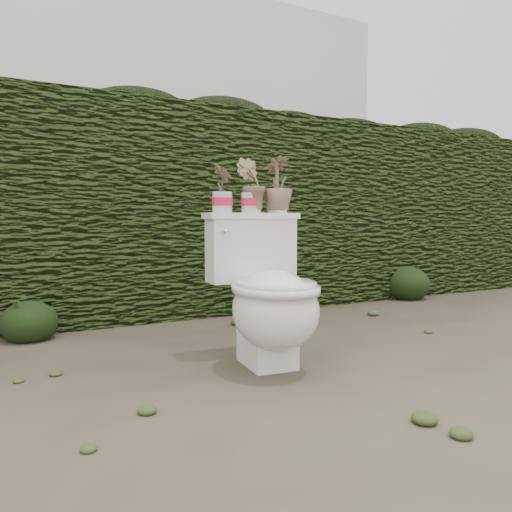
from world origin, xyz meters
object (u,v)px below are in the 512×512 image
potted_plant_left (222,190)px  potted_plant_right (278,186)px  toilet (269,297)px  potted_plant_center (251,186)px

potted_plant_left → potted_plant_right: bearing=-102.9°
toilet → potted_plant_right: size_ratio=2.66×
potted_plant_left → toilet: bearing=-158.8°
toilet → potted_plant_center: (0.03, 0.24, 0.56)m
toilet → potted_plant_left: 0.61m
potted_plant_left → potted_plant_center: (0.16, -0.02, 0.02)m
potted_plant_center → potted_plant_right: potted_plant_right is taller
toilet → potted_plant_right: 0.64m
potted_plant_center → toilet: bearing=115.3°
potted_plant_right → potted_plant_left: bearing=-24.0°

